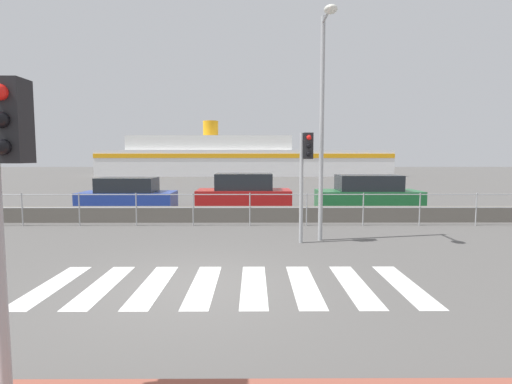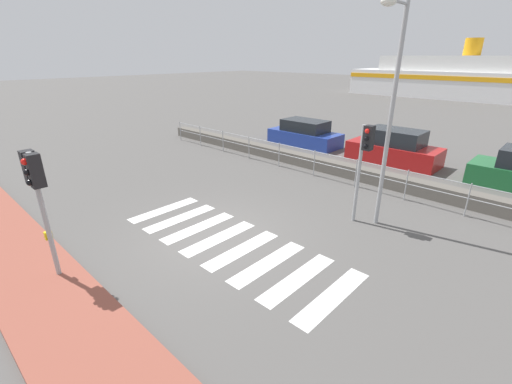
% 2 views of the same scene
% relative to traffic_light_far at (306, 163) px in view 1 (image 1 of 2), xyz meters
% --- Properties ---
extents(ground_plane, '(160.00, 160.00, 0.00)m').
position_rel_traffic_light_far_xyz_m(ground_plane, '(-2.43, -3.52, -2.14)').
color(ground_plane, '#565451').
extents(crosswalk, '(6.75, 2.40, 0.01)m').
position_rel_traffic_light_far_xyz_m(crosswalk, '(-1.81, -3.52, -2.13)').
color(crosswalk, silver).
rests_on(crosswalk, ground_plane).
extents(seawall, '(23.02, 0.55, 0.52)m').
position_rel_traffic_light_far_xyz_m(seawall, '(-2.43, 3.53, -1.88)').
color(seawall, '#605B54').
rests_on(seawall, ground_plane).
extents(harbor_fence, '(20.75, 0.04, 1.10)m').
position_rel_traffic_light_far_xyz_m(harbor_fence, '(-2.43, 2.65, -1.41)').
color(harbor_fence, '#9EA0A3').
rests_on(harbor_fence, ground_plane).
extents(traffic_light_far, '(0.34, 0.32, 2.91)m').
position_rel_traffic_light_far_xyz_m(traffic_light_far, '(0.00, 0.00, 0.00)').
color(traffic_light_far, '#9EA0A3').
rests_on(traffic_light_far, ground_plane).
extents(streetlamp, '(0.32, 1.30, 5.96)m').
position_rel_traffic_light_far_xyz_m(streetlamp, '(0.47, 0.08, 1.58)').
color(streetlamp, '#9EA0A3').
rests_on(streetlamp, ground_plane).
extents(ferry_boat, '(33.86, 6.21, 6.48)m').
position_rel_traffic_light_far_xyz_m(ferry_boat, '(-3.25, 37.49, -0.14)').
color(ferry_boat, white).
rests_on(ferry_boat, ground_plane).
extents(parked_car_blue, '(4.03, 1.72, 1.38)m').
position_rel_traffic_light_far_xyz_m(parked_car_blue, '(-6.83, 6.79, -1.55)').
color(parked_car_blue, '#233D9E').
rests_on(parked_car_blue, ground_plane).
extents(parked_car_red, '(4.04, 1.75, 1.56)m').
position_rel_traffic_light_far_xyz_m(parked_car_red, '(-1.79, 6.79, -1.47)').
color(parked_car_red, '#B21919').
rests_on(parked_car_red, ground_plane).
extents(parked_car_green, '(4.40, 1.81, 1.49)m').
position_rel_traffic_light_far_xyz_m(parked_car_green, '(3.62, 6.79, -1.50)').
color(parked_car_green, '#1E6633').
rests_on(parked_car_green, ground_plane).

